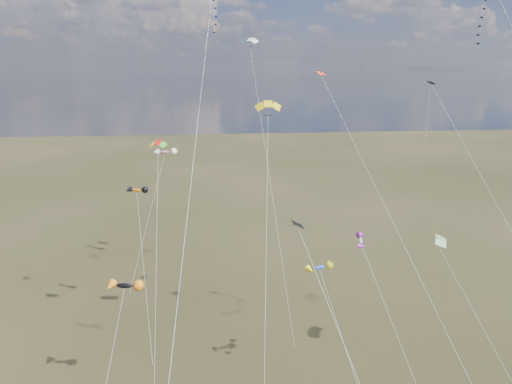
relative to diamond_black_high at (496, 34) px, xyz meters
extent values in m
cylinder|color=silver|center=(-26.65, -8.28, -14.28)|extent=(5.64, 34.22, 38.99)
cube|color=black|center=(-18.87, -9.40, -13.25)|extent=(0.80, 0.87, 0.39)
cube|color=#091A4C|center=(-2.49, 5.83, -4.21)|extent=(0.83, 0.86, 0.32)
cube|color=#D74218|center=(-12.31, 11.54, -3.33)|extent=(1.18, 1.14, 0.42)
cylinder|color=silver|center=(-6.48, 1.33, -18.55)|extent=(11.70, 20.44, 30.44)
cylinder|color=silver|center=(-20.11, -2.42, -20.00)|extent=(2.82, 18.80, 27.54)
cylinder|color=silver|center=(-17.14, 15.53, -16.41)|extent=(3.17, 19.02, 34.71)
cube|color=#332316|center=(-15.57, 6.03, -33.70)|extent=(0.10, 0.10, 0.12)
cylinder|color=silver|center=(1.21, -1.94, -26.51)|extent=(6.01, 8.01, 14.51)
cylinder|color=silver|center=(-30.33, 4.20, -22.14)|extent=(0.39, 13.14, 23.25)
ellipsoid|color=black|center=(-32.85, 0.72, -22.17)|extent=(3.16, 1.67, 1.15)
cylinder|color=silver|center=(-34.01, -2.41, -27.97)|extent=(2.33, 6.29, 11.60)
ellipsoid|color=#DA6A00|center=(-33.66, 16.85, -17.28)|extent=(2.80, 1.96, 1.00)
cylinder|color=silver|center=(-32.50, 10.75, -25.52)|extent=(2.35, 12.22, 16.49)
cube|color=#332316|center=(-31.34, 4.65, -33.70)|extent=(0.10, 0.10, 0.12)
ellipsoid|color=white|center=(-11.06, -0.55, -18.15)|extent=(1.34, 2.75, 0.74)
cylinder|color=silver|center=(-8.40, -4.15, -25.96)|extent=(5.34, 7.24, 15.62)
ellipsoid|color=red|center=(-31.23, 30.63, -15.01)|extent=(3.74, 2.82, 1.23)
cylinder|color=silver|center=(-33.82, 26.01, -24.39)|extent=(5.21, 9.26, 18.76)
cube|color=#332316|center=(-36.41, 21.40, -33.70)|extent=(0.10, 0.10, 0.12)
ellipsoid|color=blue|center=(-14.39, 1.01, -21.39)|extent=(2.53, 1.52, 0.84)
cylinder|color=silver|center=(-12.73, -2.59, -27.58)|extent=(3.35, 7.24, 12.38)
camera|label=1|loc=(-25.00, -38.66, -2.93)|focal=32.00mm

